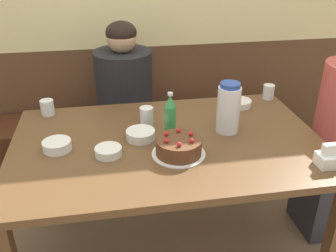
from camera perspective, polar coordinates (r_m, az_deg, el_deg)
bench_seat at (r=2.74m, az=-3.02°, el=-2.84°), size 2.03×0.38×0.48m
dining_table at (r=1.82m, az=-0.06°, el=-4.42°), size 1.47×0.93×0.74m
birthday_cake at (r=1.65m, az=1.63°, el=-3.20°), size 0.24×0.24×0.10m
water_pitcher at (r=1.83m, az=9.20°, el=2.72°), size 0.11×0.11×0.25m
soju_bottle at (r=1.79m, az=0.33°, el=1.71°), size 0.06×0.06×0.22m
napkin_holder at (r=1.71m, az=23.53°, el=-4.45°), size 0.11×0.08×0.11m
bowl_soup_white at (r=1.67m, az=-9.08°, el=-3.84°), size 0.12×0.12×0.04m
bowl_rice_small at (r=1.79m, az=-4.20°, el=-1.32°), size 0.14×0.14×0.04m
bowl_side_dish at (r=1.77m, az=-16.56°, el=-2.83°), size 0.13×0.13×0.04m
bowl_sauce_shallow at (r=2.16m, az=10.82°, el=3.45°), size 0.13×0.13×0.04m
glass_water_tall at (r=2.12m, az=-17.91°, el=2.71°), size 0.07×0.07×0.08m
glass_tumbler_short at (r=1.90m, az=-3.29°, el=1.48°), size 0.07×0.07×0.10m
glass_shot_small at (r=2.29m, az=15.07°, el=5.03°), size 0.07×0.07×0.09m
person_teal_shirt at (r=2.49m, az=-6.47°, el=2.16°), size 0.36×0.36×1.15m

